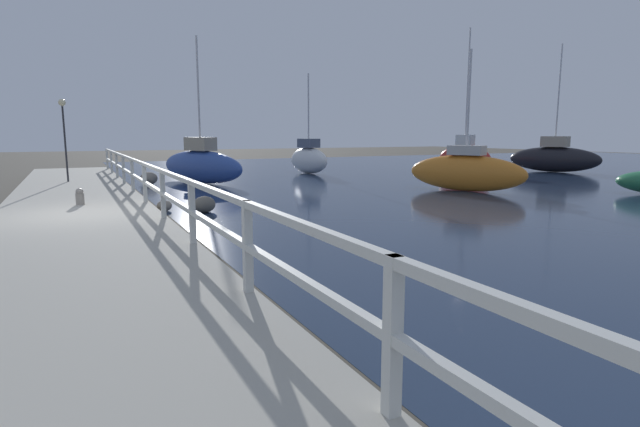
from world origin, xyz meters
TOP-DOWN VIEW (x-y plane):
  - ground_plane at (0.00, 0.00)m, footprint 120.00×120.00m
  - dock_walkway at (0.00, 0.00)m, footprint 3.63×36.00m
  - railing at (1.72, -0.00)m, footprint 0.10×32.50m
  - boulder_far_strip at (2.26, 1.85)m, footprint 0.43×0.38m
  - boulder_downstream at (3.23, 1.07)m, footprint 0.62×0.56m
  - boulder_near_dock at (2.96, 10.02)m, footprint 0.75×0.67m
  - mooring_bollard at (0.09, 1.65)m, footprint 0.21×0.21m
  - dock_lamp at (-0.19, 9.10)m, footprint 0.27×0.27m
  - sailboat_red at (20.35, 9.32)m, footprint 2.07×3.29m
  - sailboat_orange at (13.62, 1.92)m, footprint 2.74×4.69m
  - sailboat_white at (11.98, 12.71)m, footprint 1.44×3.53m
  - sailboat_blue at (5.20, 9.72)m, footprint 2.93×5.93m
  - sailboat_black at (25.30, 7.24)m, footprint 3.18×5.16m

SIDE VIEW (x-z plane):
  - ground_plane at x=0.00m, z-range 0.00..0.00m
  - boulder_far_strip at x=2.26m, z-range 0.00..0.32m
  - dock_walkway at x=0.00m, z-range 0.00..0.35m
  - boulder_downstream at x=3.23m, z-range 0.00..0.47m
  - boulder_near_dock at x=2.96m, z-range 0.00..0.56m
  - mooring_bollard at x=0.09m, z-range 0.35..0.79m
  - sailboat_orange at x=13.62m, z-range -1.90..3.43m
  - sailboat_blue at x=5.20m, z-range -2.38..4.04m
  - sailboat_white at x=11.98m, z-range -1.92..3.57m
  - sailboat_black at x=25.30m, z-range -2.79..4.45m
  - sailboat_red at x=20.35m, z-range -3.12..4.92m
  - railing at x=1.72m, z-range 0.55..1.63m
  - dock_lamp at x=-0.19m, z-range 1.13..4.31m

